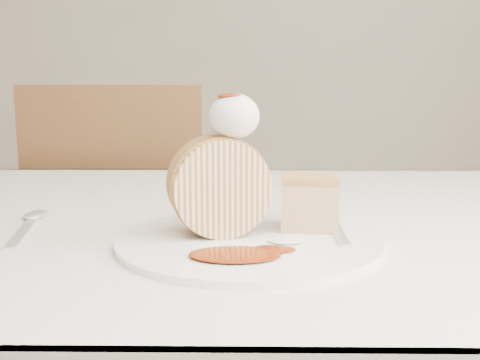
{
  "coord_description": "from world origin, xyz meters",
  "views": [
    {
      "loc": [
        0.05,
        -0.58,
        0.92
      ],
      "look_at": [
        0.05,
        0.03,
        0.82
      ],
      "focal_mm": 40.0,
      "sensor_mm": 36.0,
      "label": 1
    }
  ],
  "objects": [
    {
      "name": "table",
      "position": [
        0.0,
        0.2,
        0.66
      ],
      "size": [
        1.4,
        0.9,
        0.75
      ],
      "color": "beige",
      "rests_on": "ground"
    },
    {
      "name": "spoon",
      "position": [
        -0.22,
        0.05,
        0.75
      ],
      "size": [
        0.06,
        0.18,
        0.0
      ],
      "primitive_type": "cube",
      "rotation": [
        0.0,
        0.0,
        0.22
      ],
      "color": "silver",
      "rests_on": "table"
    },
    {
      "name": "caramel_drizzle",
      "position": [
        0.03,
        0.03,
        0.93
      ],
      "size": [
        0.03,
        0.02,
        0.01
      ],
      "primitive_type": "ellipsoid",
      "color": "#6E1F04",
      "rests_on": "whipped_cream"
    },
    {
      "name": "chair_far",
      "position": [
        -0.29,
        0.85,
        0.54
      ],
      "size": [
        0.48,
        0.48,
        0.95
      ],
      "rotation": [
        0.0,
        0.0,
        3.21
      ],
      "color": "brown",
      "rests_on": "ground"
    },
    {
      "name": "caramel_pool",
      "position": [
        0.04,
        -0.06,
        0.76
      ],
      "size": [
        0.1,
        0.07,
        0.0
      ],
      "primitive_type": null,
      "rotation": [
        0.0,
        0.0,
        -0.09
      ],
      "color": "#6E1F04",
      "rests_on": "plate"
    },
    {
      "name": "cake_chunk",
      "position": [
        0.13,
        0.06,
        0.79
      ],
      "size": [
        0.07,
        0.07,
        0.06
      ],
      "primitive_type": "cube",
      "rotation": [
        0.0,
        0.0,
        -0.09
      ],
      "color": "tan",
      "rests_on": "plate"
    },
    {
      "name": "roulade_slice",
      "position": [
        0.02,
        0.04,
        0.81
      ],
      "size": [
        0.12,
        0.09,
        0.11
      ],
      "primitive_type": "cylinder",
      "rotation": [
        1.57,
        0.0,
        0.24
      ],
      "color": "beige",
      "rests_on": "plate"
    },
    {
      "name": "whipped_cream",
      "position": [
        0.04,
        0.03,
        0.9
      ],
      "size": [
        0.06,
        0.06,
        0.05
      ],
      "primitive_type": "ellipsoid",
      "color": "silver",
      "rests_on": "roulade_slice"
    },
    {
      "name": "fork",
      "position": [
        0.16,
        0.04,
        0.76
      ],
      "size": [
        0.03,
        0.18,
        0.0
      ],
      "primitive_type": "cube",
      "rotation": [
        0.0,
        0.0,
        -0.03
      ],
      "color": "silver",
      "rests_on": "plate"
    },
    {
      "name": "plate",
      "position": [
        0.06,
        0.02,
        0.75
      ],
      "size": [
        0.33,
        0.33,
        0.01
      ],
      "primitive_type": "cylinder",
      "rotation": [
        0.0,
        0.0,
        -0.09
      ],
      "color": "white",
      "rests_on": "table"
    }
  ]
}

